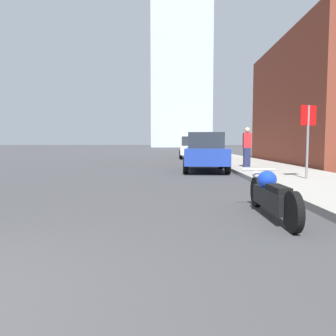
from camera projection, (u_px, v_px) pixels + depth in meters
The scene contains 7 objects.
sidewalk at pixel (205, 152), 41.88m from camera, with size 3.42×240.00×0.15m.
distant_tower at pixel (181, 57), 97.44m from camera, with size 17.13×17.13×53.71m.
motorcycle at pixel (271, 195), 5.45m from camera, with size 0.62×2.45×0.76m.
parked_car_blue at pixel (205, 152), 14.38m from camera, with size 2.06×4.52×1.68m.
parked_car_white at pixel (190, 148), 26.09m from camera, with size 1.81×4.48×1.73m.
stop_sign at pixel (308, 129), 9.88m from camera, with size 0.57×0.26×2.21m.
pedestrian at pixel (247, 146), 14.78m from camera, with size 0.36×0.25×1.79m.
Camera 1 is at (2.10, -1.97, 1.23)m, focal length 35.00 mm.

